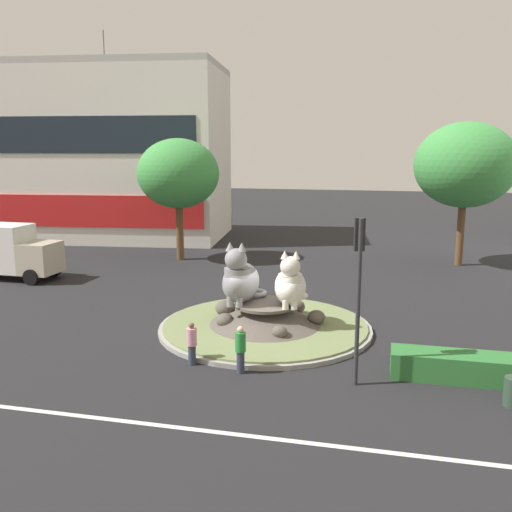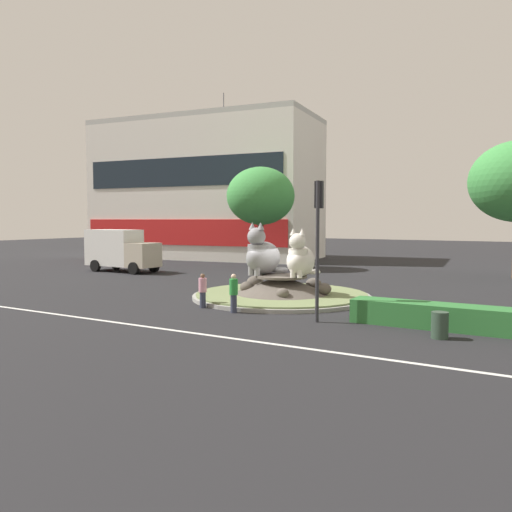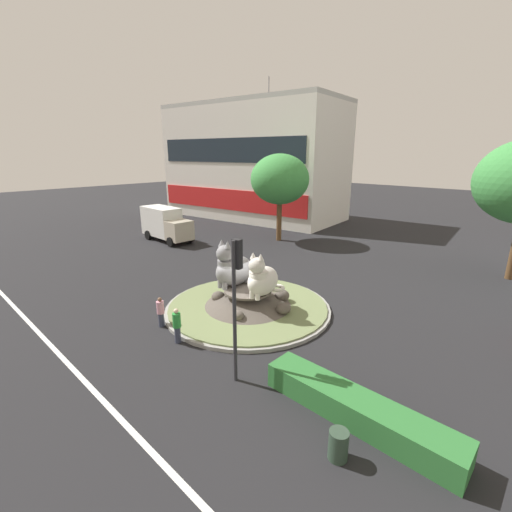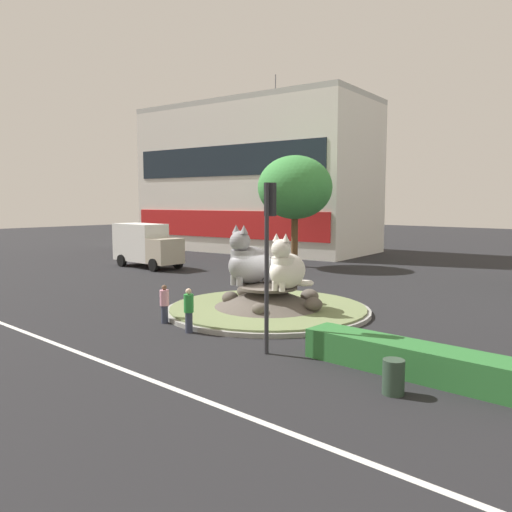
# 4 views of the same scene
# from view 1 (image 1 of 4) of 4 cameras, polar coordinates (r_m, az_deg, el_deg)

# --- Properties ---
(ground_plane) EXTENTS (160.00, 160.00, 0.00)m
(ground_plane) POSITION_cam_1_polar(r_m,az_deg,el_deg) (23.80, 0.94, -7.57)
(ground_plane) COLOR black
(lane_centreline) EXTENTS (112.00, 0.20, 0.01)m
(lane_centreline) POSITION_cam_1_polar(r_m,az_deg,el_deg) (16.01, -5.97, -17.36)
(lane_centreline) COLOR silver
(lane_centreline) RESTS_ON ground
(roundabout_island) EXTENTS (9.01, 9.01, 1.17)m
(roundabout_island) POSITION_cam_1_polar(r_m,az_deg,el_deg) (23.68, 0.94, -6.55)
(roundabout_island) COLOR gray
(roundabout_island) RESTS_ON ground
(cat_statue_grey) EXTENTS (1.86, 2.73, 2.68)m
(cat_statue_grey) POSITION_cam_1_polar(r_m,az_deg,el_deg) (23.31, -1.63, -2.47)
(cat_statue_grey) COLOR gray
(cat_statue_grey) RESTS_ON roundabout_island
(cat_statue_white) EXTENTS (1.61, 2.54, 2.39)m
(cat_statue_white) POSITION_cam_1_polar(r_m,az_deg,el_deg) (22.98, 3.56, -2.96)
(cat_statue_white) COLOR silver
(cat_statue_white) RESTS_ON roundabout_island
(traffic_light_mast) EXTENTS (0.36, 0.45, 5.47)m
(traffic_light_mast) POSITION_cam_1_polar(r_m,az_deg,el_deg) (17.80, 10.53, -1.51)
(traffic_light_mast) COLOR #2D2D33
(traffic_light_mast) RESTS_ON ground
(shophouse_block) EXTENTS (24.00, 12.89, 17.38)m
(shophouse_block) POSITION_cam_1_polar(r_m,az_deg,el_deg) (50.19, -16.86, 10.10)
(shophouse_block) COLOR silver
(shophouse_block) RESTS_ON ground
(clipped_hedge_strip) EXTENTS (6.48, 1.20, 0.90)m
(clipped_hedge_strip) POSITION_cam_1_polar(r_m,az_deg,el_deg) (20.13, 23.10, -10.69)
(clipped_hedge_strip) COLOR #2D7033
(clipped_hedge_strip) RESTS_ON ground
(broadleaf_tree_behind_island) EXTENTS (6.39, 6.39, 9.24)m
(broadleaf_tree_behind_island) POSITION_cam_1_polar(r_m,az_deg,el_deg) (38.10, 20.73, 8.73)
(broadleaf_tree_behind_island) COLOR brown
(broadleaf_tree_behind_island) RESTS_ON ground
(second_tree_near_tower) EXTENTS (5.51, 5.51, 8.23)m
(second_tree_near_tower) POSITION_cam_1_polar(r_m,az_deg,el_deg) (37.99, -8.00, 8.36)
(second_tree_near_tower) COLOR brown
(second_tree_near_tower) RESTS_ON ground
(pedestrian_pink_shirt) EXTENTS (0.37, 0.37, 1.55)m
(pedestrian_pink_shirt) POSITION_cam_1_polar(r_m,az_deg,el_deg) (20.01, -6.62, -8.86)
(pedestrian_pink_shirt) COLOR #33384C
(pedestrian_pink_shirt) RESTS_ON ground
(pedestrian_green_shirt) EXTENTS (0.37, 0.37, 1.67)m
(pedestrian_green_shirt) POSITION_cam_1_polar(r_m,az_deg,el_deg) (19.17, -1.61, -9.49)
(pedestrian_green_shirt) COLOR #33384C
(pedestrian_green_shirt) RESTS_ON ground
(delivery_box_truck) EXTENTS (6.15, 2.53, 3.21)m
(delivery_box_truck) POSITION_cam_1_polar(r_m,az_deg,el_deg) (35.70, -24.42, 0.54)
(delivery_box_truck) COLOR #B7AD99
(delivery_box_truck) RESTS_ON ground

